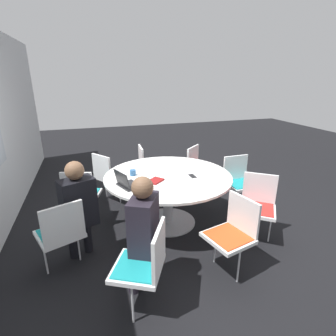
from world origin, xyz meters
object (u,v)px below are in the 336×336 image
chair_0 (61,231)px  chair_6 (148,165)px  chair_4 (239,179)px  chair_1 (145,262)px  coffee_cup (133,173)px  chair_5 (199,166)px  laptop (127,183)px  chair_3 (258,202)px  chair_2 (233,230)px  person_0 (78,204)px  chair_7 (108,174)px  chair_8 (81,193)px  spiral_notebook (155,181)px  cell_phone (192,176)px  person_1 (142,227)px

chair_0 → chair_6: (1.83, -1.36, 0.00)m
chair_6 → chair_4: bearing=50.6°
chair_1 → coffee_cup: chair_1 is taller
chair_5 → laptop: (-1.10, 1.45, 0.30)m
chair_3 → coffee_cup: 1.69m
chair_2 → person_0: size_ratio=0.71×
chair_2 → chair_7: same height
chair_3 → chair_5: bearing=-47.1°
chair_3 → laptop: (0.43, 1.60, 0.30)m
chair_3 → chair_1: bearing=60.2°
chair_4 → chair_6: (1.10, 1.21, 0.00)m
chair_1 → chair_3: 1.77m
laptop → chair_0: bearing=94.6°
coffee_cup → chair_8: bearing=75.8°
chair_2 → chair_6: same height
chair_7 → laptop: size_ratio=2.27×
chair_4 → chair_3: bearing=73.7°
chair_1 → chair_0: bearing=72.4°
chair_4 → spiral_notebook: 1.48m
person_0 → chair_6: bearing=32.8°
chair_5 → cell_phone: size_ratio=5.93×
chair_2 → chair_4: size_ratio=1.00×
cell_phone → chair_0: bearing=106.0°
chair_8 → chair_7: bearing=74.5°
chair_4 → laptop: 1.86m
chair_5 → person_1: size_ratio=0.71×
chair_0 → chair_1: 1.04m
chair_8 → spiral_notebook: (-0.48, -0.94, 0.25)m
person_1 → cell_phone: size_ratio=8.39×
chair_2 → chair_5: size_ratio=1.00×
chair_6 → cell_phone: bearing=15.7°
spiral_notebook → chair_3: bearing=-112.1°
chair_0 → chair_6: 2.28m
chair_4 → person_0: 2.45m
person_1 → coffee_cup: bearing=21.4°
person_0 → coffee_cup: bearing=17.4°
chair_2 → person_1: size_ratio=0.71×
chair_0 → laptop: laptop is taller
chair_1 → laptop: 1.16m
person_1 → laptop: size_ratio=3.20×
laptop → spiral_notebook: laptop is taller
person_0 → chair_7: bearing=50.7°
chair_2 → chair_1: bearing=88.0°
chair_4 → chair_7: bearing=-25.3°
chair_4 → person_1: person_1 is taller
person_1 → chair_2: bearing=-64.7°
laptop → cell_phone: bearing=-106.1°
chair_7 → person_0: (-1.41, 0.44, 0.20)m
chair_4 → chair_8: same height
chair_8 → coffee_cup: (-0.18, -0.70, 0.28)m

